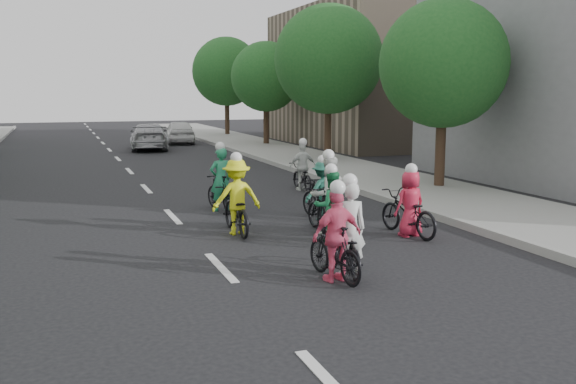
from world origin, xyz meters
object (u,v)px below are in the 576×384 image
cyclist_6 (327,204)px  cyclist_8 (302,172)px  cyclist_1 (330,211)px  follow_car_lead (149,137)px  cyclist_3 (336,244)px  cyclist_5 (220,187)px  cyclist_2 (236,204)px  cyclist_4 (408,210)px  cyclist_0 (347,242)px  follow_car_trail (179,132)px  cyclist_7 (322,195)px

cyclist_6 → cyclist_8: size_ratio=1.13×
cyclist_1 → follow_car_lead: size_ratio=0.39×
cyclist_3 → cyclist_5: (-0.26, 6.88, 0.01)m
cyclist_2 → cyclist_5: size_ratio=1.05×
cyclist_2 → cyclist_4: (3.47, -1.46, -0.10)m
cyclist_3 → follow_car_lead: 25.91m
cyclist_0 → cyclist_4: bearing=-128.7°
cyclist_8 → cyclist_2: bearing=57.3°
cyclist_4 → follow_car_lead: (-2.40, 23.36, 0.14)m
follow_car_lead → cyclist_6: bearing=99.0°
cyclist_6 → cyclist_1: bearing=67.1°
cyclist_3 → cyclist_4: size_ratio=0.87×
cyclist_1 → cyclist_4: bearing=-177.1°
cyclist_1 → cyclist_5: size_ratio=1.05×
cyclist_0 → cyclist_8: bearing=-96.8°
cyclist_2 → follow_car_trail: (3.41, 25.65, 0.04)m
cyclist_3 → cyclist_4: cyclist_3 is taller
cyclist_0 → cyclist_5: size_ratio=0.96×
cyclist_0 → cyclist_7: (1.42, 4.50, 0.06)m
cyclist_2 → cyclist_3: 4.05m
cyclist_2 → follow_car_trail: cyclist_2 is taller
cyclist_7 → follow_car_lead: cyclist_7 is taller
cyclist_4 → cyclist_5: cyclist_5 is taller
cyclist_0 → cyclist_7: size_ratio=1.01×
cyclist_1 → cyclist_2: 2.12m
cyclist_6 → follow_car_trail: (1.51, 26.30, 0.04)m
cyclist_5 → follow_car_lead: bearing=-103.2°
cyclist_3 → cyclist_2: bearing=-89.9°
cyclist_2 → cyclist_7: (2.39, 0.82, -0.04)m
cyclist_3 → follow_car_lead: cyclist_3 is taller
cyclist_3 → cyclist_6: cyclist_6 is taller
cyclist_1 → cyclist_2: bearing=-30.4°
cyclist_0 → cyclist_8: (2.70, 9.16, 0.01)m
cyclist_5 → follow_car_lead: cyclist_5 is taller
cyclist_7 → follow_car_trail: 24.85m
cyclist_6 → follow_car_trail: bearing=-97.3°
cyclist_1 → cyclist_6: 0.69m
cyclist_1 → cyclist_7: bearing=-101.0°
cyclist_1 → cyclist_3: size_ratio=1.12×
cyclist_0 → follow_car_trail: size_ratio=0.42×
cyclist_1 → cyclist_8: (2.00, 6.78, -0.07)m
cyclist_0 → follow_car_lead: size_ratio=0.36×
cyclist_4 → cyclist_8: 6.93m
cyclist_1 → cyclist_8: cyclist_8 is taller
cyclist_0 → cyclist_2: bearing=-65.6°
cyclist_1 → cyclist_3: cyclist_3 is taller
cyclist_0 → cyclist_8: size_ratio=1.05×
cyclist_6 → cyclist_4: bearing=149.0°
cyclist_1 → cyclist_5: cyclist_5 is taller
cyclist_1 → cyclist_2: (-1.67, 1.31, 0.03)m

